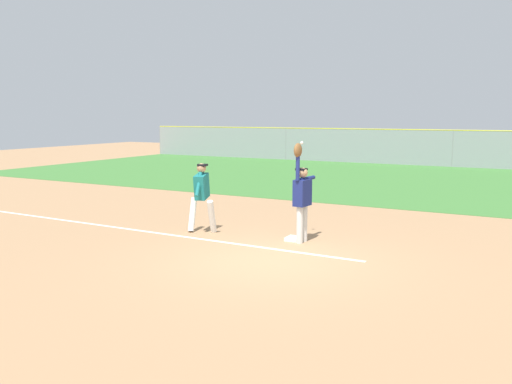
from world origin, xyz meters
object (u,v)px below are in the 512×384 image
fielder (302,194)px  parked_car_tan (473,152)px  runner (202,193)px  first_base (295,239)px  parked_car_white (369,149)px  parked_car_black (288,147)px  baseball (302,143)px

fielder → parked_car_tan: (0.83, 23.50, -0.45)m
fielder → runner: bearing=10.0°
first_base → parked_car_white: size_ratio=0.09×
runner → parked_car_black: runner is taller
runner → parked_car_tan: (3.42, 23.70, -0.32)m
runner → parked_car_black: bearing=94.7°
fielder → parked_car_tan: bearing=-86.3°
fielder → runner: (-2.60, -0.19, -0.12)m
fielder → baseball: baseball is taller
first_base → parked_car_white: (-5.37, 23.50, 0.63)m
parked_car_white → parked_car_tan: bearing=-0.0°
fielder → first_base: bearing=-20.0°
fielder → parked_car_white: (-5.57, 23.60, -0.45)m
first_base → fielder: (0.21, -0.10, 1.08)m
baseball → parked_car_white: size_ratio=0.02×
fielder → parked_car_black: size_ratio=0.51×
parked_car_black → parked_car_white: size_ratio=1.02×
runner → baseball: baseball is taller
first_base → fielder: size_ratio=0.17×
runner → parked_car_black: size_ratio=0.38×
fielder → parked_car_white: 24.26m
first_base → baseball: 2.23m
first_base → parked_car_black: size_ratio=0.08×
baseball → parked_car_black: bearing=115.9°
parked_car_black → fielder: bearing=-60.7°
baseball → parked_car_white: 23.88m
parked_car_black → runner: bearing=-66.3°
fielder → runner: size_ratio=1.33×
baseball → parked_car_tan: size_ratio=0.02×
first_base → parked_car_white: parked_car_white is taller
parked_car_black → parked_car_tan: same height
fielder → baseball: (-0.19, 0.39, 1.13)m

